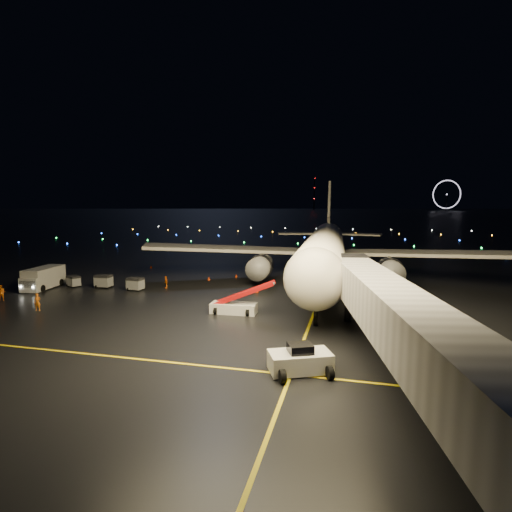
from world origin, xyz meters
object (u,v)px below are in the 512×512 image
object	(u,v)px
crew_c	(166,282)
baggage_cart_0	(135,284)
pushback_tug	(300,358)
baggage_cart_1	(104,281)
crew_a	(37,302)
airliner	(326,227)
service_truck	(44,278)
belt_loader	(234,297)
baggage_cart_2	(74,281)
crew_b	(1,293)

from	to	relation	value
crew_c	baggage_cart_0	size ratio (longest dim) A/B	0.86
pushback_tug	baggage_cart_1	xyz separation A→B (m)	(-29.71, 21.12, -0.11)
crew_a	airliner	bearing A→B (deg)	24.51
service_truck	crew_a	xyz separation A→B (m)	(7.91, -9.93, -0.50)
airliner	pushback_tug	world-z (taller)	airliner
pushback_tug	baggage_cart_0	bearing A→B (deg)	116.09
service_truck	baggage_cart_1	world-z (taller)	service_truck
crew_a	crew_c	bearing A→B (deg)	41.42
crew_a	baggage_cart_0	size ratio (longest dim) A/B	0.96
pushback_tug	crew_c	distance (m)	31.18
service_truck	crew_a	distance (m)	12.70
pushback_tug	service_truck	world-z (taller)	service_truck
pushback_tug	belt_loader	xyz separation A→B (m)	(-8.69, 13.08, 0.71)
belt_loader	crew_c	size ratio (longest dim) A/B	4.15
crew_a	baggage_cart_2	bearing A→B (deg)	93.96
baggage_cart_0	baggage_cart_1	distance (m)	5.13
pushback_tug	crew_c	bearing A→B (deg)	109.01
crew_a	baggage_cart_1	xyz separation A→B (m)	(-0.32, 12.14, -0.07)
pushback_tug	baggage_cart_1	distance (m)	36.45
airliner	crew_a	xyz separation A→B (m)	(-28.49, -26.23, -7.01)
belt_loader	baggage_cart_1	bearing A→B (deg)	157.15
crew_c	service_truck	bearing A→B (deg)	-115.89
belt_loader	baggage_cart_2	size ratio (longest dim) A/B	3.97
crew_b	airliner	bearing A→B (deg)	8.33
baggage_cart_0	baggage_cart_2	size ratio (longest dim) A/B	1.12
baggage_cart_1	baggage_cart_2	bearing A→B (deg)	-176.70
airliner	crew_a	world-z (taller)	airliner
baggage_cart_0	baggage_cart_2	distance (m)	9.54
crew_c	crew_b	bearing A→B (deg)	-93.65
pushback_tug	crew_a	size ratio (longest dim) A/B	2.20
pushback_tug	service_truck	size ratio (longest dim) A/B	0.53
crew_a	crew_b	bearing A→B (deg)	142.65
airliner	crew_c	bearing A→B (deg)	-150.87
crew_b	baggage_cart_0	distance (m)	15.18
belt_loader	crew_a	xyz separation A→B (m)	(-20.70, -4.10, -0.75)
belt_loader	crew_a	distance (m)	21.11
crew_c	baggage_cart_2	world-z (taller)	crew_c
crew_c	baggage_cart_0	world-z (taller)	crew_c
airliner	service_truck	world-z (taller)	airliner
crew_b	crew_c	xyz separation A→B (m)	(15.53, 11.26, -0.12)
belt_loader	baggage_cart_0	xyz separation A→B (m)	(-15.91, 7.53, -0.86)
pushback_tug	baggage_cart_1	size ratio (longest dim) A/B	2.01
belt_loader	baggage_cart_0	bearing A→B (deg)	152.75
crew_c	baggage_cart_0	distance (m)	4.01
pushback_tug	crew_a	bearing A→B (deg)	139.06
belt_loader	service_truck	world-z (taller)	belt_loader
airliner	baggage_cart_2	size ratio (longest dim) A/B	31.74
belt_loader	baggage_cart_2	xyz separation A→B (m)	(-25.45, 7.62, -0.95)
baggage_cart_0	baggage_cart_1	size ratio (longest dim) A/B	0.95
service_truck	baggage_cart_0	size ratio (longest dim) A/B	3.98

